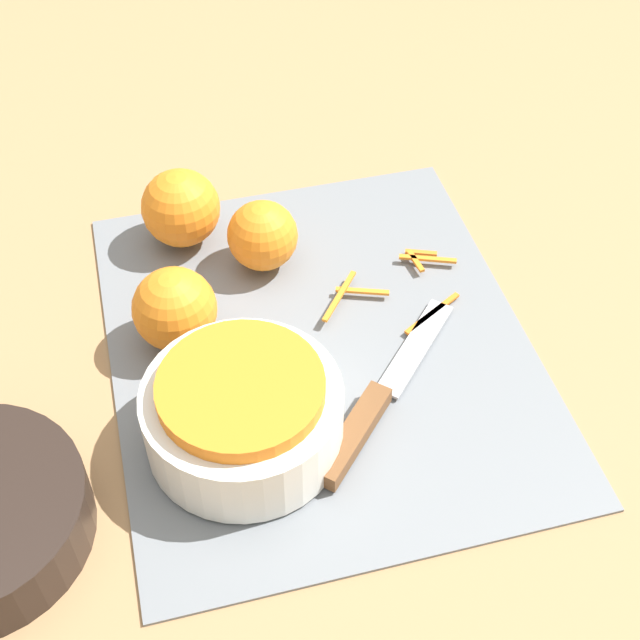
# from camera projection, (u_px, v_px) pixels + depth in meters

# --- Properties ---
(ground_plane) EXTENTS (4.00, 4.00, 0.00)m
(ground_plane) POSITION_uv_depth(u_px,v_px,m) (320.00, 347.00, 0.80)
(ground_plane) COLOR #9E754C
(cutting_board) EXTENTS (0.45, 0.37, 0.01)m
(cutting_board) POSITION_uv_depth(u_px,v_px,m) (320.00, 345.00, 0.80)
(cutting_board) COLOR slate
(cutting_board) RESTS_ON ground_plane
(bowl_speckled) EXTENTS (0.16, 0.16, 0.07)m
(bowl_speckled) POSITION_uv_depth(u_px,v_px,m) (243.00, 412.00, 0.70)
(bowl_speckled) COLOR silver
(bowl_speckled) RESTS_ON cutting_board
(knife) EXTENTS (0.18, 0.17, 0.02)m
(knife) POSITION_uv_depth(u_px,v_px,m) (371.00, 415.00, 0.74)
(knife) COLOR brown
(knife) RESTS_ON cutting_board
(orange_left) EXTENTS (0.07, 0.07, 0.07)m
(orange_left) POSITION_uv_depth(u_px,v_px,m) (263.00, 236.00, 0.85)
(orange_left) COLOR orange
(orange_left) RESTS_ON cutting_board
(orange_right) EXTENTS (0.07, 0.07, 0.07)m
(orange_right) POSITION_uv_depth(u_px,v_px,m) (175.00, 309.00, 0.78)
(orange_right) COLOR orange
(orange_right) RESTS_ON cutting_board
(orange_back) EXTENTS (0.08, 0.08, 0.08)m
(orange_back) POSITION_uv_depth(u_px,v_px,m) (181.00, 208.00, 0.87)
(orange_back) COLOR orange
(orange_back) RESTS_ON cutting_board
(peel_pile) EXTENTS (0.11, 0.15, 0.01)m
(peel_pile) POSITION_uv_depth(u_px,v_px,m) (397.00, 284.00, 0.85)
(peel_pile) COLOR orange
(peel_pile) RESTS_ON cutting_board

